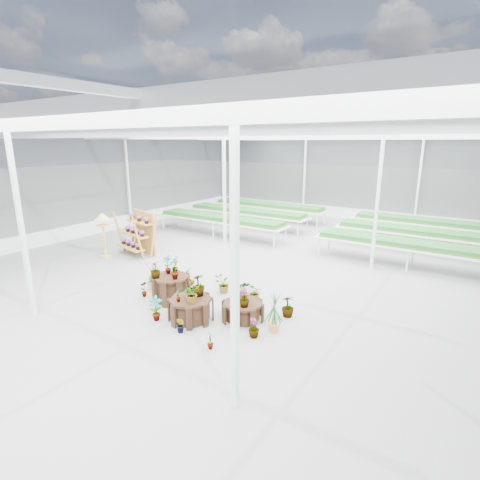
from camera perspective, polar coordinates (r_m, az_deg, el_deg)
The scene contains 10 objects.
ground_plane at distance 10.90m, azimuth -1.87°, elevation -7.35°, with size 24.00×24.00×0.00m, color gray.
greenhouse_shell at distance 10.27m, azimuth -1.97°, elevation 4.37°, with size 18.00×24.00×4.50m, color white, non-canonical shape.
steel_frame at distance 10.27m, azimuth -1.97°, elevation 4.37°, with size 18.00×24.00×4.50m, color silver, non-canonical shape.
nursery_benches at distance 16.90m, azimuth 12.45°, elevation 1.79°, with size 16.00×7.00×0.84m, color silver, non-canonical shape.
plinth_tall at distance 10.16m, azimuth -10.41°, elevation -7.24°, with size 0.99×0.99×0.67m, color black.
plinth_mid at distance 9.03m, azimuth -7.48°, elevation -10.44°, with size 1.03×1.03×0.55m, color black.
plinth_low at distance 9.00m, azimuth 0.42°, elevation -10.76°, with size 0.97×0.97×0.44m, color black.
shelf_rack at distance 14.42m, azimuth -15.56°, elevation 0.97°, with size 1.52×0.81×1.61m, color #A6742E, non-canonical shape.
bird_table at distance 14.33m, azimuth -20.02°, elevation 0.65°, with size 0.40×0.40×1.67m, color tan, non-canonical shape.
nursery_plants at distance 9.46m, azimuth -4.53°, elevation -7.63°, with size 4.51×2.94×1.29m.
Camera 1 is at (5.90, -8.21, 4.09)m, focal length 28.00 mm.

